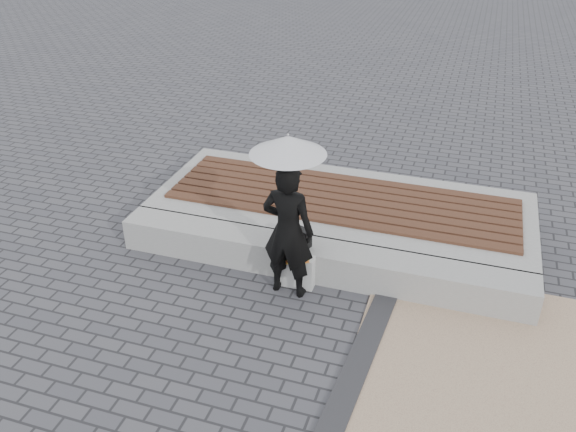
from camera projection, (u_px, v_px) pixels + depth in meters
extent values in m
plane|color=#47464B|center=(274.00, 363.00, 5.94)|extent=(80.00, 80.00, 0.00)
cube|color=#2C2C2F|center=(335.00, 419.00, 5.32)|extent=(0.61, 5.20, 0.04)
cube|color=#A6A5A1|center=(317.00, 260.00, 7.16)|extent=(5.00, 0.45, 0.40)
cube|color=#A6A5A1|center=(341.00, 213.00, 8.15)|extent=(5.00, 2.00, 0.40)
imported|color=black|center=(288.00, 231.00, 6.57)|extent=(0.61, 0.42, 1.62)
cylinder|color=silver|center=(288.00, 189.00, 6.31)|extent=(0.01, 0.01, 0.80)
cone|color=silver|center=(288.00, 145.00, 6.06)|extent=(0.80, 0.80, 0.20)
sphere|color=silver|center=(288.00, 135.00, 6.00)|extent=(0.03, 0.03, 0.03)
cube|color=black|center=(298.00, 236.00, 7.04)|extent=(0.35, 0.22, 0.23)
cube|color=silver|center=(298.00, 271.00, 6.96)|extent=(0.38, 0.16, 0.40)
cube|color=red|center=(297.00, 259.00, 6.81)|extent=(0.32, 0.29, 0.01)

